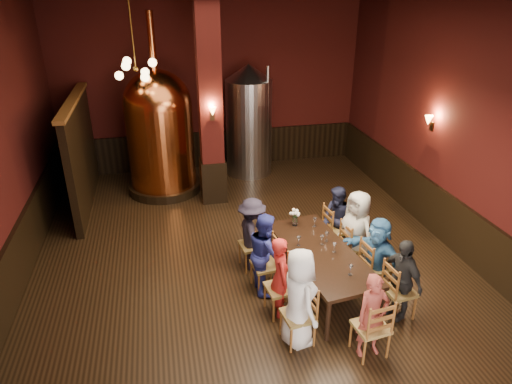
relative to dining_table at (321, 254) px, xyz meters
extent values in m
plane|color=black|center=(-0.97, 1.08, -0.69)|extent=(10.00, 10.00, 0.00)
plane|color=black|center=(-0.97, 1.08, 3.81)|extent=(10.00, 10.00, 0.00)
cube|color=#40100D|center=(-0.97, 6.08, 1.56)|extent=(8.00, 0.02, 4.50)
cube|color=#40100D|center=(-0.97, -3.92, 1.56)|extent=(8.00, 0.02, 4.50)
cube|color=#40100D|center=(3.03, 1.08, 1.56)|extent=(0.02, 10.00, 4.50)
cube|color=black|center=(2.99, 1.08, -0.19)|extent=(0.08, 9.90, 1.00)
cube|color=black|center=(-0.97, 6.04, -0.19)|extent=(7.90, 0.08, 1.00)
cube|color=black|center=(-4.93, 1.08, -0.19)|extent=(0.08, 9.90, 1.00)
cube|color=#40100D|center=(-1.27, 3.88, 1.56)|extent=(0.58, 0.58, 4.50)
cube|color=black|center=(-4.17, 4.28, 0.51)|extent=(0.22, 3.50, 2.40)
cube|color=black|center=(0.00, 0.00, 0.03)|extent=(1.29, 2.50, 0.06)
cylinder|color=black|center=(-0.30, -1.19, -0.34)|extent=(0.07, 0.07, 0.69)
cylinder|color=black|center=(0.58, -1.08, -0.34)|extent=(0.07, 0.07, 0.69)
cylinder|color=black|center=(-0.58, 1.08, -0.34)|extent=(0.07, 0.07, 0.69)
cylinder|color=black|center=(0.30, 1.19, -0.34)|extent=(0.07, 0.07, 0.69)
imported|color=white|center=(-0.72, -1.10, 0.07)|extent=(0.60, 0.81, 1.52)
imported|color=red|center=(-0.80, -0.43, -0.02)|extent=(0.36, 0.52, 1.34)
imported|color=navy|center=(-0.88, 0.22, 0.02)|extent=(0.35, 0.69, 1.41)
imported|color=black|center=(-0.97, 0.89, 0.00)|extent=(0.60, 0.93, 1.37)
imported|color=black|center=(0.97, -0.89, -0.01)|extent=(0.53, 0.85, 1.35)
imported|color=teal|center=(0.88, -0.22, -0.01)|extent=(0.91, 1.31, 1.36)
imported|color=#BBB6A5|center=(0.80, 0.43, 0.08)|extent=(0.72, 0.87, 1.53)
imported|color=#1C1F38|center=(0.72, 1.10, -0.03)|extent=(0.53, 0.71, 1.32)
imported|color=#963B32|center=(0.19, -1.54, -0.05)|extent=(0.49, 0.34, 1.28)
cylinder|color=black|center=(-2.40, 4.67, -0.59)|extent=(1.78, 1.78, 0.20)
cylinder|color=orange|center=(-2.40, 4.67, 0.50)|extent=(1.74, 1.74, 1.98)
sphere|color=orange|center=(-2.40, 4.67, 1.49)|extent=(1.58, 1.58, 1.58)
cylinder|color=orange|center=(-2.40, 4.67, 2.87)|extent=(0.16, 0.16, 1.28)
cylinder|color=#B2B2B7|center=(-0.11, 5.35, 0.56)|extent=(1.44, 1.44, 2.49)
cone|color=#B2B2B7|center=(-0.11, 5.35, 2.01)|extent=(1.20, 1.20, 0.40)
cylinder|color=#B2B2B7|center=(0.29, 4.95, 0.81)|extent=(0.08, 0.08, 2.79)
cylinder|color=white|center=(-0.17, 0.92, 0.15)|extent=(0.10, 0.10, 0.17)
camera|label=1|loc=(-2.41, -5.98, 4.10)|focal=32.00mm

